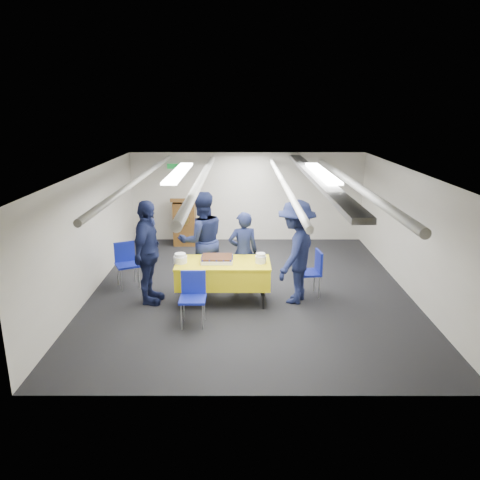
# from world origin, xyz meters

# --- Properties ---
(ground) EXTENTS (7.00, 7.00, 0.00)m
(ground) POSITION_xyz_m (0.00, 0.00, 0.00)
(ground) COLOR black
(ground) RESTS_ON ground
(room_shell) EXTENTS (6.00, 7.00, 2.30)m
(room_shell) POSITION_xyz_m (0.09, 0.41, 1.81)
(room_shell) COLOR beige
(room_shell) RESTS_ON ground
(serving_table) EXTENTS (1.67, 0.86, 0.77)m
(serving_table) POSITION_xyz_m (-0.49, -0.63, 0.56)
(serving_table) COLOR black
(serving_table) RESTS_ON ground
(sheet_cake) EXTENTS (0.57, 0.44, 0.10)m
(sheet_cake) POSITION_xyz_m (-0.60, -0.61, 0.82)
(sheet_cake) COLOR white
(sheet_cake) RESTS_ON serving_table
(plate_stack_left) EXTENTS (0.24, 0.24, 0.17)m
(plate_stack_left) POSITION_xyz_m (-1.24, -0.68, 0.85)
(plate_stack_left) COLOR white
(plate_stack_left) RESTS_ON serving_table
(plate_stack_right) EXTENTS (0.20, 0.20, 0.18)m
(plate_stack_right) POSITION_xyz_m (0.18, -0.68, 0.85)
(plate_stack_right) COLOR white
(plate_stack_right) RESTS_ON serving_table
(podium) EXTENTS (0.62, 0.53, 1.25)m
(podium) POSITION_xyz_m (-1.60, 3.05, 0.61)
(podium) COLOR brown
(podium) RESTS_ON ground
(chair_near) EXTENTS (0.42, 0.42, 0.87)m
(chair_near) POSITION_xyz_m (-0.95, -1.47, 0.53)
(chair_near) COLOR gray
(chair_near) RESTS_ON ground
(chair_right) EXTENTS (0.46, 0.46, 0.87)m
(chair_right) POSITION_xyz_m (1.17, -0.31, 0.53)
(chair_right) COLOR gray
(chair_right) RESTS_ON ground
(chair_left) EXTENTS (0.56, 0.56, 0.87)m
(chair_left) POSITION_xyz_m (-2.43, 0.20, 0.53)
(chair_left) COLOR gray
(chair_left) RESTS_ON ground
(sailor_a) EXTENTS (0.63, 0.48, 1.56)m
(sailor_a) POSITION_xyz_m (-0.13, -0.10, 0.78)
(sailor_a) COLOR black
(sailor_a) RESTS_ON ground
(sailor_b) EXTENTS (1.11, 0.99, 1.90)m
(sailor_b) POSITION_xyz_m (-0.92, 0.11, 0.95)
(sailor_b) COLOR black
(sailor_b) RESTS_ON ground
(sailor_c) EXTENTS (0.59, 1.15, 1.88)m
(sailor_c) POSITION_xyz_m (-1.82, -0.63, 0.94)
(sailor_c) COLOR black
(sailor_c) RESTS_ON ground
(sailor_d) EXTENTS (1.15, 1.39, 1.87)m
(sailor_d) POSITION_xyz_m (0.81, -0.58, 0.93)
(sailor_d) COLOR black
(sailor_d) RESTS_ON ground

